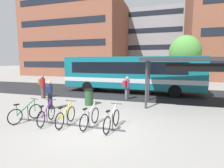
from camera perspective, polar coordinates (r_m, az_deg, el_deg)
ground at (r=7.47m, az=-6.66°, el=-14.56°), size 200.00×200.00×0.00m
bus_lane_asphalt at (r=15.95m, az=6.48°, el=-2.77°), size 80.00×7.20×0.01m
city_bus at (r=15.75m, az=6.40°, el=3.60°), size 12.08×2.83×3.20m
bike_rack at (r=8.14m, az=-14.36°, el=-12.19°), size 5.21×0.10×0.70m
parked_bicycle_green_0 at (r=9.21m, az=-26.26°, el=-8.51°), size 0.60×1.68×0.99m
parked_bicycle_purple_1 at (r=8.56m, az=-20.51°, el=-9.39°), size 0.55×1.70×0.99m
parked_bicycle_yellow_2 at (r=8.08m, az=-14.80°, el=-10.16°), size 0.52×1.72×0.99m
parked_bicycle_silver_3 at (r=7.69m, az=-7.19°, el=-10.88°), size 0.52×1.72×0.99m
parked_bicycle_silver_4 at (r=7.33m, az=-0.03°, el=-11.74°), size 0.52×1.72×0.99m
transit_shelter at (r=11.72m, az=26.26°, el=6.82°), size 6.76×3.34×3.02m
commuter_olive_pack_0 at (r=14.26m, az=-21.66°, el=-0.32°), size 0.58×0.43×1.76m
commuter_navy_pack_1 at (r=10.87m, az=-19.63°, el=-2.74°), size 0.48×0.60×1.67m
commuter_red_pack_2 at (r=12.91m, az=4.85°, el=-0.74°), size 0.54×0.61×1.70m
trash_bin at (r=11.34m, az=-7.52°, el=-4.25°), size 0.55×0.55×1.03m
street_tree_1 at (r=23.84m, az=22.63°, el=9.63°), size 3.80×3.80×6.01m
building_left_wing at (r=39.93m, az=-10.98°, el=14.09°), size 19.46×13.40×15.22m
building_centre_block at (r=48.37m, az=10.88°, el=12.87°), size 19.35×11.71×15.21m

